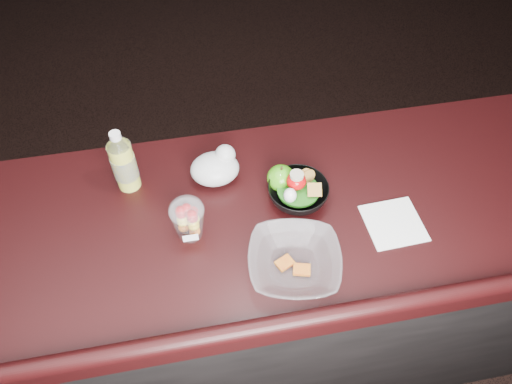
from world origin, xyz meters
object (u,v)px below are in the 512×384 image
Objects in this scene: fruit_cup at (188,219)px; snack_bowl at (298,192)px; lemonade_bottle at (124,164)px; takeout_bowl at (294,262)px; green_apple at (281,178)px.

fruit_cup is 0.33m from snack_bowl.
lemonade_bottle reaches higher than takeout_bowl.
lemonade_bottle is 1.59× the size of fruit_cup.
takeout_bowl is at bearing -95.25° from green_apple.
fruit_cup reaches higher than snack_bowl.
lemonade_bottle is 0.75× the size of takeout_bowl.
fruit_cup is at bearing -168.54° from snack_bowl.
lemonade_bottle is 0.94× the size of snack_bowl.
takeout_bowl is (0.43, -0.38, -0.06)m from lemonade_bottle.
snack_bowl is (0.49, -0.15, -0.06)m from lemonade_bottle.
green_apple is (0.29, 0.12, -0.03)m from fruit_cup.
fruit_cup is at bearing 148.18° from takeout_bowl.
takeout_bowl is (-0.06, -0.23, -0.00)m from snack_bowl.
lemonade_bottle reaches higher than snack_bowl.
green_apple is at bearing 84.75° from takeout_bowl.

